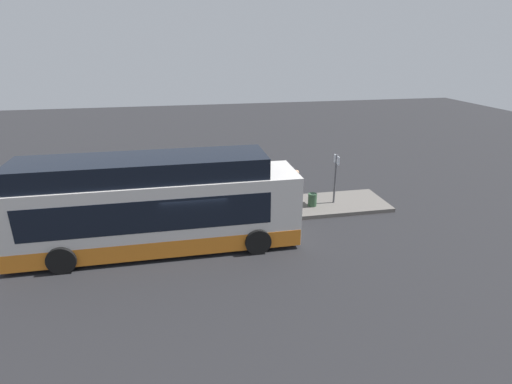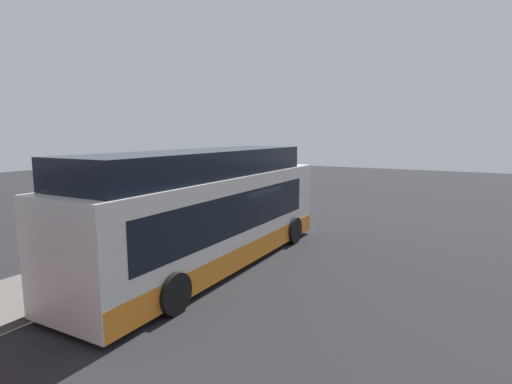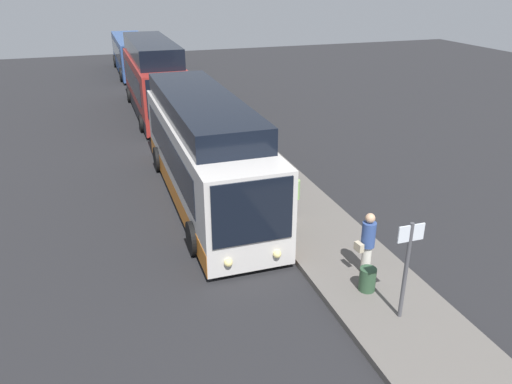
% 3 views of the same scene
% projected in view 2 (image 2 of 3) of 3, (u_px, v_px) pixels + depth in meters
% --- Properties ---
extents(ground, '(80.00, 80.00, 0.00)m').
position_uv_depth(ground, '(239.00, 255.00, 14.57)').
color(ground, '#232326').
extents(platform, '(20.00, 2.89, 0.19)m').
position_uv_depth(platform, '(174.00, 242.00, 16.01)').
color(platform, '#605B56').
rests_on(platform, ground).
extents(bus_lead, '(11.43, 2.89, 3.87)m').
position_uv_depth(bus_lead, '(210.00, 214.00, 13.11)').
color(bus_lead, silver).
rests_on(bus_lead, ground).
extents(passenger_boarding, '(0.43, 0.59, 1.82)m').
position_uv_depth(passenger_boarding, '(239.00, 197.00, 20.48)').
color(passenger_boarding, silver).
rests_on(passenger_boarding, platform).
extents(passenger_waiting, '(0.60, 0.67, 1.67)m').
position_uv_depth(passenger_waiting, '(208.00, 212.00, 16.99)').
color(passenger_waiting, silver).
rests_on(passenger_waiting, platform).
extents(suitcase, '(0.34, 0.22, 0.90)m').
position_uv_depth(suitcase, '(198.00, 227.00, 16.72)').
color(suitcase, black).
rests_on(suitcase, platform).
extents(sign_post, '(0.10, 0.67, 2.56)m').
position_uv_depth(sign_post, '(261.00, 181.00, 22.05)').
color(sign_post, '#4C4C51').
rests_on(sign_post, platform).
extents(trash_bin, '(0.44, 0.44, 0.65)m').
position_uv_depth(trash_bin, '(253.00, 208.00, 21.07)').
color(trash_bin, '#2D4C33').
rests_on(trash_bin, platform).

